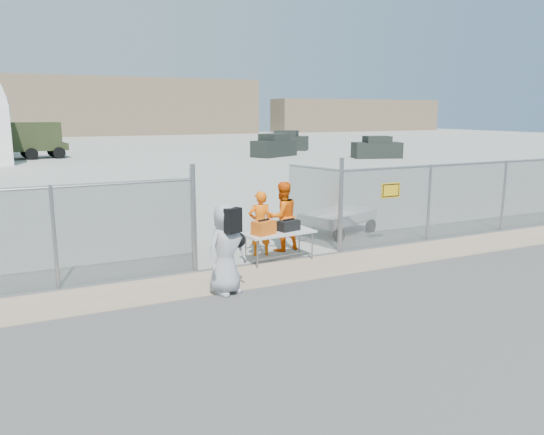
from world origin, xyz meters
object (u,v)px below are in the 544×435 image
security_worker_left (260,224)px  security_worker_right (282,216)px  folding_table (279,247)px  visitor (226,249)px  utility_trailer (338,222)px

security_worker_left → security_worker_right: security_worker_right is taller
folding_table → security_worker_right: 1.19m
folding_table → visitor: visitor is taller
security_worker_left → visitor: size_ratio=0.91×
visitor → utility_trailer: 6.20m
security_worker_right → utility_trailer: bearing=-162.6°
folding_table → security_worker_left: 0.87m
utility_trailer → security_worker_right: bearing=-177.7°
security_worker_left → visitor: 2.97m
folding_table → security_worker_left: (-0.21, 0.70, 0.47)m
visitor → utility_trailer: visitor is taller
security_worker_right → utility_trailer: 2.71m
security_worker_right → visitor: 3.62m
folding_table → visitor: 2.67m
security_worker_left → utility_trailer: security_worker_left is taller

